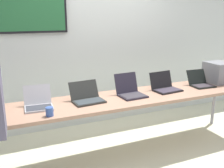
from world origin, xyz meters
TOP-DOWN VIEW (x-y plane):
  - ground at (0.00, 0.00)m, footprint 8.00×8.00m
  - back_wall at (-0.03, 1.13)m, footprint 8.00×0.11m
  - workbench at (0.00, 0.00)m, footprint 3.77×0.70m
  - equipment_box at (1.66, 0.10)m, footprint 0.35×0.37m
  - laptop_station_1 at (-1.05, 0.06)m, footprint 0.32×0.34m
  - laptop_station_2 at (-0.48, 0.04)m, footprint 0.39×0.35m
  - laptop_station_3 at (0.10, 0.04)m, footprint 0.34×0.37m
  - laptop_station_4 at (0.65, 0.06)m, footprint 0.39×0.34m
  - laptop_station_5 at (1.26, 0.04)m, footprint 0.33×0.33m
  - coffee_mug at (-0.98, -0.25)m, footprint 0.08×0.08m

SIDE VIEW (x-z plane):
  - ground at x=0.00m, z-range -0.04..0.00m
  - workbench at x=0.00m, z-range 0.34..1.12m
  - coffee_mug at x=-0.98m, z-range 0.77..0.87m
  - laptop_station_5 at x=1.26m, z-range 0.72..0.93m
  - laptop_station_2 at x=-0.48m, z-range 0.72..0.94m
  - laptop_station_1 at x=-1.05m, z-range 0.71..0.94m
  - laptop_station_4 at x=0.65m, z-range 0.71..0.95m
  - laptop_station_3 at x=0.10m, z-range 0.70..0.97m
  - equipment_box at x=1.66m, z-range 0.77..1.08m
  - back_wall at x=-0.03m, z-range 0.02..2.56m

